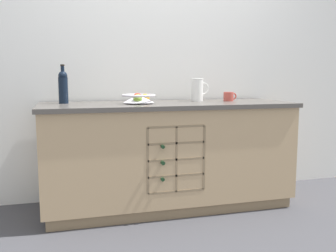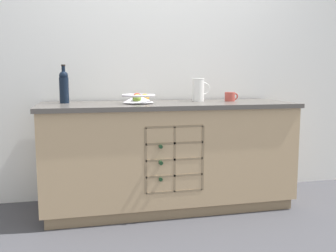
# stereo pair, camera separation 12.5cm
# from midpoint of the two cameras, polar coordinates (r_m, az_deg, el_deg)

# --- Properties ---
(ground_plane) EXTENTS (14.00, 14.00, 0.00)m
(ground_plane) POSITION_cam_midpoint_polar(r_m,az_deg,el_deg) (3.30, -1.11, -12.02)
(ground_plane) COLOR #424247
(back_wall) EXTENTS (4.44, 0.06, 2.55)m
(back_wall) POSITION_cam_midpoint_polar(r_m,az_deg,el_deg) (3.51, -2.85, 10.35)
(back_wall) COLOR white
(back_wall) RESTS_ON ground_plane
(kitchen_island) EXTENTS (2.08, 0.73, 0.89)m
(kitchen_island) POSITION_cam_midpoint_polar(r_m,az_deg,el_deg) (3.17, -1.13, -4.35)
(kitchen_island) COLOR #8B7354
(kitchen_island) RESTS_ON ground_plane
(fruit_bowl) EXTENTS (0.27, 0.27, 0.09)m
(fruit_bowl) POSITION_cam_midpoint_polar(r_m,az_deg,el_deg) (3.02, -5.65, 4.29)
(fruit_bowl) COLOR silver
(fruit_bowl) RESTS_ON kitchen_island
(white_pitcher) EXTENTS (0.16, 0.11, 0.20)m
(white_pitcher) POSITION_cam_midpoint_polar(r_m,az_deg,el_deg) (3.31, 3.44, 5.61)
(white_pitcher) COLOR white
(white_pitcher) RESTS_ON kitchen_island
(ceramic_mug) EXTENTS (0.12, 0.09, 0.08)m
(ceramic_mug) POSITION_cam_midpoint_polar(r_m,az_deg,el_deg) (3.36, 8.19, 4.47)
(ceramic_mug) COLOR #B7473D
(ceramic_mug) RESTS_ON kitchen_island
(standing_wine_bottle) EXTENTS (0.08, 0.08, 0.31)m
(standing_wine_bottle) POSITION_cam_midpoint_polar(r_m,az_deg,el_deg) (3.15, -16.80, 5.83)
(standing_wine_bottle) COLOR black
(standing_wine_bottle) RESTS_ON kitchen_island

